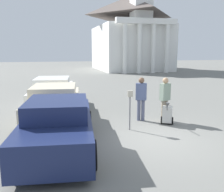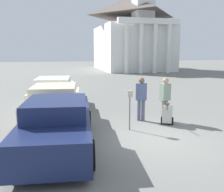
# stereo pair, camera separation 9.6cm
# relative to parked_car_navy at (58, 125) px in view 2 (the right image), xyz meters

# --- Properties ---
(ground_plane) EXTENTS (120.00, 120.00, 0.00)m
(ground_plane) POSITION_rel_parked_car_navy_xyz_m (2.90, 0.09, -0.71)
(ground_plane) COLOR slate
(parked_car_navy) EXTENTS (2.43, 4.88, 1.49)m
(parked_car_navy) POSITION_rel_parked_car_navy_xyz_m (0.00, 0.00, 0.00)
(parked_car_navy) COLOR #19234C
(parked_car_navy) RESTS_ON ground_plane
(parked_car_cream) EXTENTS (2.49, 5.02, 1.45)m
(parked_car_cream) POSITION_rel_parked_car_navy_xyz_m (0.00, 3.24, -0.02)
(parked_car_cream) COLOR beige
(parked_car_cream) RESTS_ON ground_plane
(parked_car_white) EXTENTS (2.59, 5.44, 1.42)m
(parked_car_white) POSITION_rel_parked_car_navy_xyz_m (-0.00, 6.58, -0.05)
(parked_car_white) COLOR silver
(parked_car_white) RESTS_ON ground_plane
(parking_meter) EXTENTS (0.18, 0.09, 1.43)m
(parking_meter) POSITION_rel_parked_car_navy_xyz_m (2.55, 1.18, 0.29)
(parking_meter) COLOR slate
(parking_meter) RESTS_ON ground_plane
(person_worker) EXTENTS (0.47, 0.39, 1.77)m
(person_worker) POSITION_rel_parked_car_navy_xyz_m (3.38, 2.24, 0.31)
(person_worker) COLOR #515670
(person_worker) RESTS_ON ground_plane
(person_supervisor) EXTENTS (0.47, 0.36, 1.77)m
(person_supervisor) POSITION_rel_parked_car_navy_xyz_m (4.28, 1.94, 0.31)
(person_supervisor) COLOR gray
(person_supervisor) RESTS_ON ground_plane
(equipment_cart) EXTENTS (0.67, 0.95, 1.00)m
(equipment_cart) POSITION_rel_parked_car_navy_xyz_m (4.20, 1.53, -0.32)
(equipment_cart) COLOR #B2B2AD
(equipment_cart) RESTS_ON ground_plane
(church) EXTENTS (9.58, 13.20, 20.04)m
(church) POSITION_rel_parked_car_navy_xyz_m (11.91, 29.01, 5.00)
(church) COLOR white
(church) RESTS_ON ground_plane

